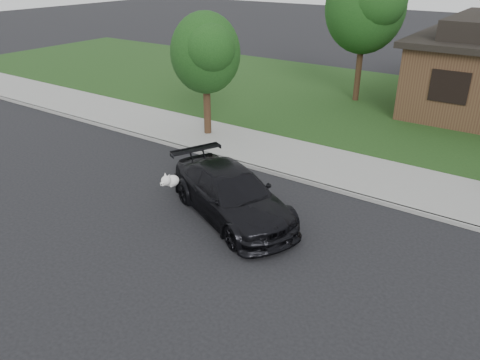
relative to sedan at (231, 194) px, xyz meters
The scene contains 7 objects.
ground 3.10m from the sedan, ahead, with size 120.00×120.00×0.00m, color black.
sidewalk 5.43m from the sedan, 56.38° to the left, with size 60.00×3.00×0.12m, color gray.
curb 4.27m from the sedan, 45.04° to the left, with size 60.00×0.12×0.12m, color gray.
lawn 12.86m from the sedan, 76.56° to the left, with size 60.00×13.00×0.13m, color #193814.
sedan is the anchor object (origin of this frame).
tree_0 13.01m from the sedan, 96.23° to the left, with size 3.78×3.60×6.34m.
tree_2 6.87m from the sedan, 133.70° to the left, with size 2.73×2.60×4.59m.
Camera 1 is at (3.54, -8.52, 6.39)m, focal length 35.00 mm.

